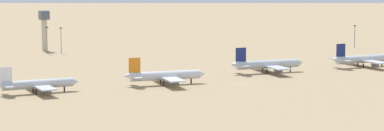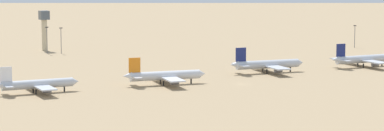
{
  "view_description": "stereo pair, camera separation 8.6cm",
  "coord_description": "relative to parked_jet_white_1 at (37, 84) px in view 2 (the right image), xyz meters",
  "views": [
    {
      "loc": [
        -189.29,
        -297.54,
        53.34
      ],
      "look_at": [
        -10.75,
        24.1,
        6.0
      ],
      "focal_mm": 78.29,
      "sensor_mm": 36.0,
      "label": 1
    },
    {
      "loc": [
        -189.22,
        -297.58,
        53.34
      ],
      "look_at": [
        -10.75,
        24.1,
        6.0
      ],
      "focal_mm": 78.29,
      "sensor_mm": 36.0,
      "label": 2
    }
  ],
  "objects": [
    {
      "name": "light_pole_west",
      "position": [
        221.5,
        71.74,
        4.22
      ],
      "size": [
        1.8,
        0.5,
        13.54
      ],
      "color": "#59595E",
      "rests_on": "ground"
    },
    {
      "name": "light_pole_east",
      "position": [
        49.67,
        129.96,
        5.1
      ],
      "size": [
        1.8,
        0.5,
        15.24
      ],
      "color": "#59595E",
      "rests_on": "ground"
    },
    {
      "name": "control_tower",
      "position": [
        54.06,
        146.76,
        10.26
      ],
      "size": [
        5.2,
        5.2,
        23.17
      ],
      "color": "#C6B793",
      "rests_on": "ground"
    },
    {
      "name": "ground",
      "position": [
        84.12,
        -18.68,
        -3.72
      ],
      "size": [
        4000.0,
        4000.0,
        0.0
      ],
      "primitive_type": "plane",
      "color": "#9E8460"
    },
    {
      "name": "light_pole_mid",
      "position": [
        57.14,
        127.71,
        4.82
      ],
      "size": [
        1.8,
        0.5,
        14.7
      ],
      "color": "#59595E",
      "rests_on": "ground"
    },
    {
      "name": "parked_jet_white_1",
      "position": [
        0.0,
        0.0,
        0.0
      ],
      "size": [
        34.37,
        28.92,
        11.35
      ],
      "rotation": [
        0.0,
        0.0,
        -0.06
      ],
      "color": "silver",
      "rests_on": "ground"
    },
    {
      "name": "parked_jet_navy_4",
      "position": [
        166.36,
        -0.0,
        0.25
      ],
      "size": [
        36.68,
        30.88,
        12.11
      ],
      "rotation": [
        0.0,
        0.0,
        -0.06
      ],
      "color": "silver",
      "rests_on": "ground"
    },
    {
      "name": "parked_jet_navy_3",
      "position": [
        113.23,
        5.15,
        0.34
      ],
      "size": [
        37.49,
        31.89,
        12.4
      ],
      "rotation": [
        0.0,
        0.0,
        -0.15
      ],
      "color": "silver",
      "rests_on": "ground"
    },
    {
      "name": "parked_jet_orange_2",
      "position": [
        54.45,
        -4.54,
        0.25
      ],
      "size": [
        36.57,
        31.19,
        12.11
      ],
      "rotation": [
        0.0,
        0.0,
        -0.18
      ],
      "color": "silver",
      "rests_on": "ground"
    }
  ]
}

